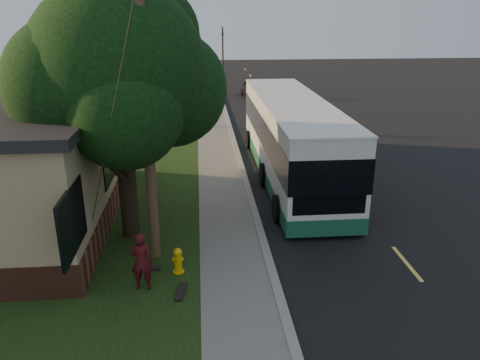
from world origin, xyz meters
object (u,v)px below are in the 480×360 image
object	(u,v)px
transit_bus	(291,137)
skateboarder	(141,261)
fire_hydrant	(178,261)
utility_pole	(145,103)
skateboard_spare	(148,268)
skateboard_main	(181,291)
dumpster	(12,176)
traffic_signal	(223,53)
distant_car	(252,89)
bare_tree_far	(185,71)
bare_tree_near	(173,92)
leafy_tree	(120,75)

from	to	relation	value
transit_bus	skateboarder	xyz separation A→B (m)	(-5.53, -8.55, -0.95)
fire_hydrant	utility_pole	world-z (taller)	utility_pole
utility_pole	fire_hydrant	bearing A→B (deg)	-54.62
fire_hydrant	skateboard_spare	xyz separation A→B (m)	(-0.86, 0.23, -0.31)
skateboard_main	skateboard_spare	size ratio (longest dim) A/B	1.18
dumpster	transit_bus	bearing A→B (deg)	3.68
traffic_signal	distant_car	size ratio (longest dim) A/B	1.39
bare_tree_far	transit_bus	size ratio (longest dim) A/B	0.32
bare_tree_far	skateboard_spare	distance (m)	29.84
skateboarder	dumpster	bearing A→B (deg)	-48.18
transit_bus	distant_car	bearing A→B (deg)	88.25
bare_tree_near	skateboard_spare	xyz separation A→B (m)	(0.04, -17.77, -2.03)
bare_tree_far	fire_hydrant	bearing A→B (deg)	-89.24
fire_hydrant	skateboarder	size ratio (longest dim) A/B	0.46
utility_pole	distant_car	bearing A→B (deg)	77.63
traffic_signal	dumpster	bearing A→B (deg)	-110.38
fire_hydrant	skateboarder	xyz separation A→B (m)	(-0.89, -0.73, 0.44)
bare_tree_near	traffic_signal	xyz separation A→B (m)	(4.00, 16.00, 1.01)
fire_hydrant	distant_car	distance (m)	28.70
utility_pole	transit_bus	distance (m)	9.12
utility_pole	skateboard_main	size ratio (longest dim) A/B	10.74
dumpster	utility_pole	bearing A→B (deg)	-44.50
leafy_tree	skateboarder	distance (m)	5.51
bare_tree_near	skateboard_spare	bearing A→B (deg)	-89.89
skateboarder	skateboard_spare	distance (m)	1.22
bare_tree_far	distant_car	xyz separation A→B (m)	(5.66, -1.79, -1.33)
bare_tree_far	traffic_signal	distance (m)	5.44
bare_tree_near	skateboard_spare	distance (m)	17.89
distant_car	skateboard_main	bearing A→B (deg)	-105.11
leafy_tree	transit_bus	distance (m)	8.75
utility_pole	leafy_tree	bearing A→B (deg)	117.60
fire_hydrant	skateboard_main	world-z (taller)	fire_hydrant
dumpster	distant_car	bearing A→B (deg)	60.08
skateboarder	distant_car	size ratio (longest dim) A/B	0.40
transit_bus	skateboarder	distance (m)	10.23
bare_tree_near	bare_tree_far	world-z (taller)	bare_tree_near
bare_tree_near	skateboard_spare	size ratio (longest dim) A/B	6.01
transit_bus	skateboard_main	xyz separation A→B (m)	(-4.54, -8.85, -1.69)
bare_tree_far	utility_pole	bearing A→B (deg)	-90.60
fire_hydrant	distant_car	world-z (taller)	distant_car
bare_tree_near	bare_tree_far	distance (m)	12.01
skateboard_spare	distant_car	size ratio (longest dim) A/B	0.18
skateboard_spare	transit_bus	bearing A→B (deg)	54.08
bare_tree_near	skateboard_main	world-z (taller)	bare_tree_near
transit_bus	dumpster	size ratio (longest dim) A/B	8.82
leafy_tree	skateboarder	world-z (taller)	leafy_tree
leafy_tree	skateboard_spare	bearing A→B (deg)	-73.74
bare_tree_near	utility_pole	bearing A→B (deg)	-89.34
skateboard_main	dumpster	distance (m)	10.73
traffic_signal	skateboard_spare	world-z (taller)	traffic_signal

